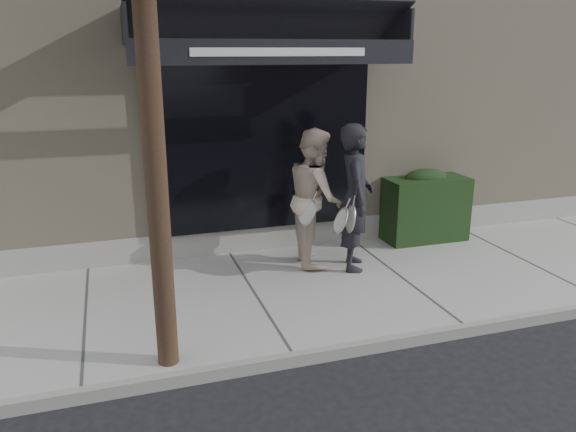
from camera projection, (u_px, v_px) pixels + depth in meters
name	position (u px, v px, depth m)	size (l,w,h in m)	color
ground	(397.00, 282.00, 7.62)	(80.00, 80.00, 0.00)	black
sidewalk	(398.00, 278.00, 7.60)	(20.00, 3.00, 0.12)	#9D9D98
curb	(466.00, 330.00, 6.18)	(20.00, 0.10, 0.14)	gray
building_facade	(287.00, 65.00, 11.36)	(14.30, 8.04, 5.64)	tan
hedge	(424.00, 206.00, 8.89)	(1.30, 0.70, 1.14)	black
pedestrian_front	(355.00, 198.00, 7.57)	(0.78, 0.88, 2.00)	black
pedestrian_back	(315.00, 197.00, 7.77)	(0.86, 1.03, 1.91)	beige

